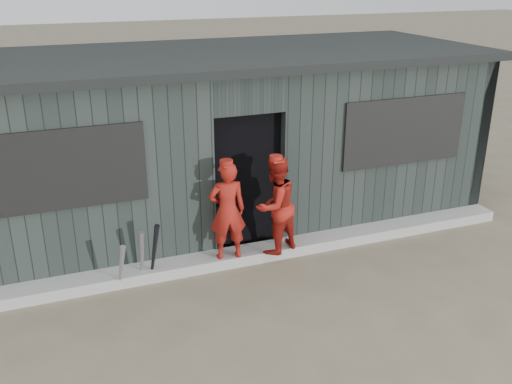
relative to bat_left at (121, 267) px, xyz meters
name	(u,v)px	position (x,y,z in m)	size (l,w,h in m)	color
ground	(313,330)	(1.86, -1.59, -0.34)	(80.00, 80.00, 0.00)	#6B5E4A
curb	(255,253)	(1.86, 0.23, -0.26)	(8.00, 0.36, 0.15)	#A3A39E
bat_left	(121,267)	(0.00, 0.00, 0.00)	(0.07, 0.07, 0.69)	#919199
bat_mid	(142,256)	(0.29, 0.15, 0.03)	(0.07, 0.07, 0.73)	gray
bat_right	(154,252)	(0.44, 0.10, 0.08)	(0.07, 0.07, 0.84)	black
player_red_left	(227,211)	(1.43, 0.13, 0.49)	(0.49, 0.32, 1.35)	maroon
player_red_right	(275,205)	(2.09, 0.08, 0.48)	(0.65, 0.51, 1.35)	#9E1B13
player_grey_back	(277,192)	(2.42, 0.81, 0.36)	(0.69, 0.45, 1.41)	#A4A4A4
dugout	(217,138)	(1.86, 1.91, 0.95)	(8.30, 3.30, 2.62)	black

